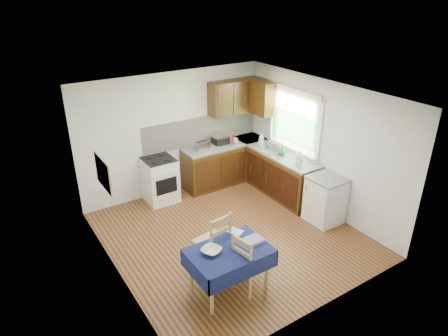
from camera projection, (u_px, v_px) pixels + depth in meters
floor at (231, 235)px, 7.03m from camera, size 4.20×4.20×0.00m
ceiling at (232, 96)px, 5.97m from camera, size 4.00×4.20×0.02m
wall_back at (174, 133)px, 8.10m from camera, size 4.00×0.02×2.50m
wall_front at (326, 232)px, 4.91m from camera, size 4.00×0.02×2.50m
wall_left at (111, 205)px, 5.52m from camera, size 0.02×4.20×2.50m
wall_right at (320, 146)px, 7.49m from camera, size 0.02×4.20×2.50m
base_cabinets at (251, 169)px, 8.48m from camera, size 1.90×2.30×0.86m
worktop_back at (225, 144)px, 8.55m from camera, size 1.90×0.60×0.04m
worktop_right at (283, 156)px, 7.99m from camera, size 0.60×1.70×0.04m
worktop_corner at (249, 139)px, 8.87m from camera, size 0.60×0.60×0.04m
splashback at (202, 130)px, 8.43m from camera, size 2.70×0.02×0.60m
upper_cabinets at (244, 97)px, 8.37m from camera, size 1.20×0.85×0.70m
stove at (160, 180)px, 7.96m from camera, size 0.60×0.61×0.92m
window at (295, 116)px, 7.84m from camera, size 0.04×1.48×1.26m
fridge at (325, 200)px, 7.27m from camera, size 0.58×0.60×0.89m
corkboard at (104, 173)px, 5.61m from camera, size 0.04×0.62×0.47m
dining_table at (229, 256)px, 5.56m from camera, size 1.13×0.77×0.68m
chair_far at (215, 241)px, 5.95m from camera, size 0.52×0.52×1.03m
chair_near at (248, 261)px, 5.59m from camera, size 0.48×0.48×0.94m
toaster at (202, 146)px, 8.16m from camera, size 0.28×0.17×0.22m
sandwich_press at (220, 140)px, 8.50m from camera, size 0.30×0.26×0.18m
sauce_bottle at (233, 140)px, 8.43m from camera, size 0.05×0.05×0.22m
yellow_packet at (217, 138)px, 8.58m from camera, size 0.14×0.10×0.17m
dish_rack at (274, 151)px, 8.12m from camera, size 0.43×0.33×0.20m
kettle at (299, 158)px, 7.59m from camera, size 0.14×0.14×0.24m
cup at (235, 140)px, 8.56m from camera, size 0.17×0.17×0.11m
soap_bottle_a at (261, 139)px, 8.38m from camera, size 0.15×0.15×0.29m
soap_bottle_b at (268, 143)px, 8.30m from camera, size 0.12×0.12×0.19m
soap_bottle_c at (282, 151)px, 7.92m from camera, size 0.14×0.14×0.17m
plate_bowl at (211, 251)px, 5.45m from camera, size 0.35×0.35×0.06m
book at (233, 234)px, 5.85m from camera, size 0.24×0.27×0.02m
spice_jar at (232, 243)px, 5.59m from camera, size 0.05×0.05×0.09m
tea_towel at (253, 240)px, 5.68m from camera, size 0.28×0.22×0.05m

